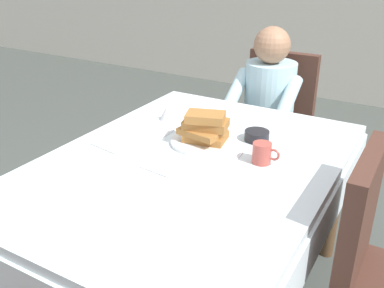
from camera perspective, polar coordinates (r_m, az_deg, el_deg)
dining_table_main at (r=1.81m, az=-0.36°, el=-4.74°), size 1.12×1.52×0.74m
chair_diner at (r=2.85m, az=10.67°, el=3.48°), size 0.44×0.45×0.93m
diner_person at (r=2.67m, az=9.73°, el=5.23°), size 0.40×0.43×1.12m
chair_right_side at (r=1.69m, az=23.61°, el=-14.41°), size 0.45×0.44×0.93m
plate_breakfast at (r=1.91m, az=1.39°, el=0.29°), size 0.28×0.28×0.02m
breakfast_stack at (r=1.88m, az=1.68°, el=2.16°), size 0.21×0.18×0.13m
cup_coffee at (r=1.75m, az=9.17°, el=-1.18°), size 0.11×0.08×0.08m
bowl_butter at (r=1.96m, az=8.45°, el=1.08°), size 0.11×0.11×0.04m
syrup_pitcher at (r=2.17m, az=-3.25°, el=4.13°), size 0.08×0.08×0.07m
fork_left_of_plate at (r=1.99m, az=-3.68°, el=1.07°), size 0.02×0.18×0.00m
knife_right_of_plate at (r=1.83m, az=6.32°, el=-1.33°), size 0.02×0.20×0.00m
spoon_near_edge at (r=1.68m, az=-4.94°, el=-3.60°), size 0.15×0.03×0.00m
napkin_folded at (r=1.93m, az=-10.30°, el=-0.04°), size 0.19×0.15×0.01m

